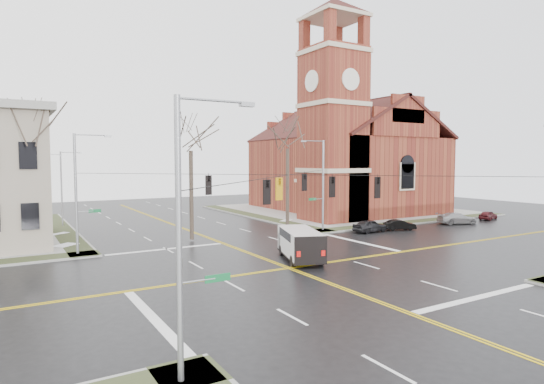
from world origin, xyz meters
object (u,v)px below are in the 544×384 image
tree_nw_near (191,145)px  cargo_van (299,242)px  parked_car_d (488,215)px  tree_ne (288,143)px  parked_car_c (457,218)px  tree_nw_far (30,136)px  signal_pole_ne (322,182)px  parked_car_b (400,225)px  parked_car_a (370,226)px  streetlight_north_b (47,179)px  signal_pole_nw (78,190)px  streetlight_north_a (63,185)px  church (342,151)px  signal_pole_sw (184,231)px

tree_nw_near → cargo_van: bearing=-70.3°
parked_car_d → tree_ne: 27.17m
parked_car_c → tree_nw_far: size_ratio=0.36×
tree_ne → signal_pole_ne: bearing=-44.0°
parked_car_b → tree_nw_far: (-33.03, 5.26, 8.40)m
tree_ne → parked_car_a: bearing=-40.5°
streetlight_north_b → cargo_van: bearing=-74.6°
signal_pole_nw → cargo_van: signal_pole_nw is taller
streetlight_north_b → tree_nw_near: bearing=-76.0°
signal_pole_nw → cargo_van: size_ratio=1.47×
signal_pole_nw → streetlight_north_b: (0.67, 36.50, -0.48)m
streetlight_north_a → cargo_van: (12.74, -26.18, -3.18)m
cargo_van → parked_car_b: cargo_van is taller
tree_nw_far → streetlight_north_a: bearing=76.0°
church → signal_pole_nw: 38.61m
signal_pole_nw → signal_pole_sw: 23.00m
cargo_van → tree_ne: (6.72, 12.11, 7.60)m
parked_car_a → tree_nw_far: bearing=77.4°
streetlight_north_a → tree_nw_near: tree_nw_near is taller
cargo_van → parked_car_d: (32.00, 6.65, -0.74)m
church → signal_pole_sw: size_ratio=3.06×
signal_pole_nw → parked_car_d: 45.72m
signal_pole_ne → tree_nw_far: tree_nw_far is taller
church → parked_car_a: 20.43m
signal_pole_sw → parked_car_d: size_ratio=2.81×
streetlight_north_b → streetlight_north_a: bearing=-90.0°
church → streetlight_north_b: bearing=146.8°
parked_car_c → parked_car_b: bearing=110.7°
signal_pole_ne → tree_nw_far: bearing=176.0°
streetlight_north_a → parked_car_a: bearing=-37.1°
tree_nw_far → parked_car_c: bearing=-7.3°
parked_car_d → tree_nw_near: tree_nw_near is taller
streetlight_north_a → signal_pole_ne: bearing=-36.9°
signal_pole_nw → parked_car_a: 26.94m
church → parked_car_b: size_ratio=8.39×
signal_pole_nw → tree_nw_far: tree_nw_far is taller
streetlight_north_a → tree_nw_far: size_ratio=0.65×
signal_pole_ne → signal_pole_nw: bearing=180.0°
streetlight_north_b → parked_car_d: streetlight_north_b is taller
cargo_van → parked_car_c: (25.53, 6.13, -0.65)m
streetlight_north_b → tree_nw_far: size_ratio=0.65×
signal_pole_nw → parked_car_d: signal_pole_nw is taller
parked_car_d → tree_nw_near: (-35.98, 4.46, 7.96)m
cargo_van → streetlight_north_a: bearing=136.1°
signal_pole_ne → streetlight_north_a: signal_pole_ne is taller
parked_car_b → parked_car_d: size_ratio=1.02×
tree_nw_near → streetlight_north_a: bearing=120.2°
signal_pole_sw → tree_nw_far: size_ratio=0.73×
parked_car_b → tree_nw_near: 22.64m
church → tree_nw_near: (-26.66, -11.84, 0.07)m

